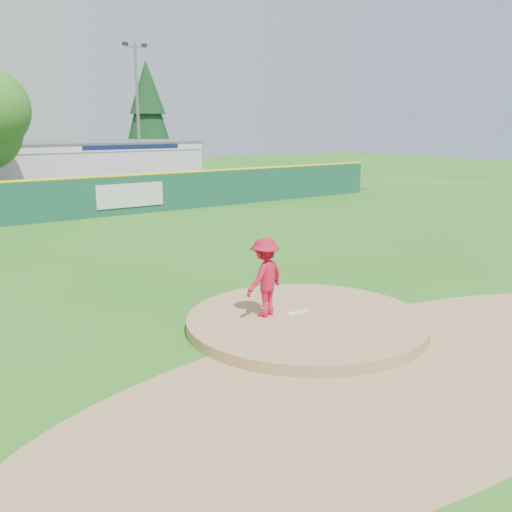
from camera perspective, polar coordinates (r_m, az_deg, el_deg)
ground at (r=13.29m, az=5.04°, el=-7.07°), size 120.00×120.00×0.00m
pitchers_mound at (r=13.29m, az=5.04°, el=-7.07°), size 5.50×5.50×0.50m
pitching_rubber at (r=13.41m, az=4.23°, el=-5.64°), size 0.60×0.15×0.04m
infield_dirt_arc at (r=11.35m, az=15.08°, el=-11.11°), size 15.40×15.40×0.01m
parking_lot at (r=37.63m, az=-22.74°, el=5.14°), size 44.00×16.00×0.02m
pitcher at (r=12.98m, az=0.89°, el=-2.13°), size 1.33×1.01×1.82m
van at (r=32.61m, az=-24.07°, el=5.14°), size 5.00×2.63×1.34m
pool_building_grp at (r=43.89m, az=-16.73°, el=8.77°), size 15.20×8.20×3.31m
fence_banners at (r=28.22m, az=-23.16°, el=4.79°), size 14.99×0.04×1.20m
outfield_fence at (r=28.84m, az=-18.84°, el=5.48°), size 40.00×0.14×2.07m
conifer_tree at (r=50.14m, az=-10.79°, el=14.00°), size 4.40×4.40×9.50m
light_pole_right at (r=42.11m, az=-11.74°, el=14.17°), size 1.75×0.25×10.00m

